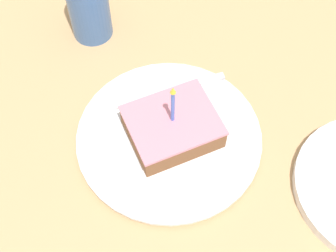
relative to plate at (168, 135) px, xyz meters
name	(u,v)px	position (x,y,z in m)	size (l,w,h in m)	color
ground_plane	(183,141)	(0.00, -0.02, -0.03)	(2.40, 2.40, 0.04)	tan
plate	(168,135)	(0.00, 0.00, 0.00)	(0.29, 0.29, 0.02)	silver
cake_slice	(172,126)	(0.00, -0.01, 0.03)	(0.11, 0.13, 0.12)	brown
fork	(162,91)	(0.07, -0.02, 0.01)	(0.04, 0.19, 0.00)	silver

